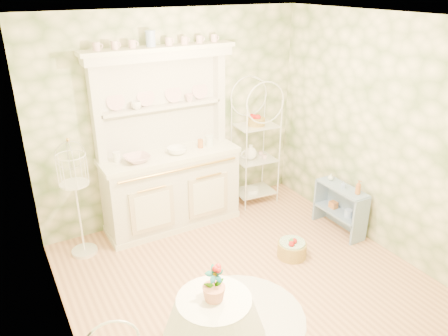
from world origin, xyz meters
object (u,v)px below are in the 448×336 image
bakers_rack (256,145)px  side_shelf (340,209)px  birdcage_stand (77,201)px  floor_basket (292,248)px  kitchen_dresser (169,143)px

bakers_rack → side_shelf: 1.44m
side_shelf → birdcage_stand: (-2.99, 1.10, 0.39)m
side_shelf → bakers_rack: bearing=106.8°
bakers_rack → birdcage_stand: bakers_rack is taller
side_shelf → floor_basket: (-0.89, -0.18, -0.19)m
side_shelf → floor_basket: 0.93m
birdcage_stand → bakers_rack: bearing=2.9°
bakers_rack → side_shelf: size_ratio=2.43×
side_shelf → floor_basket: size_ratio=2.04×
floor_basket → side_shelf: bearing=11.4°
floor_basket → bakers_rack: bearing=74.4°
bakers_rack → birdcage_stand: bearing=-172.2°
kitchen_dresser → birdcage_stand: 1.28m
kitchen_dresser → floor_basket: kitchen_dresser is taller
bakers_rack → floor_basket: size_ratio=4.96×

